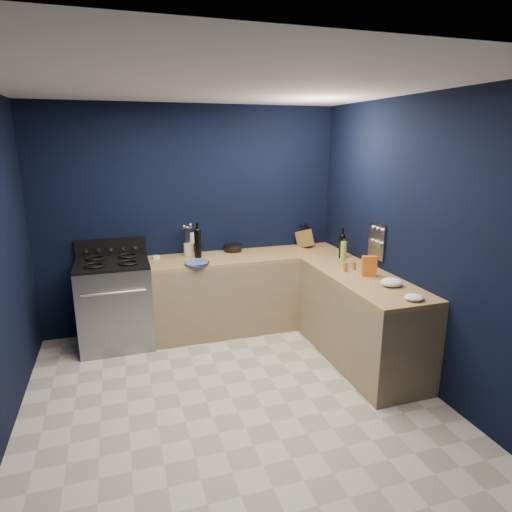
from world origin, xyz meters
name	(u,v)px	position (x,y,z in m)	size (l,w,h in m)	color
floor	(231,399)	(0.00, 0.00, -0.01)	(3.50, 3.50, 0.02)	beige
ceiling	(226,83)	(0.00, 0.00, 2.61)	(3.50, 3.50, 0.02)	silver
wall_back	(192,219)	(0.00, 1.76, 1.30)	(3.50, 0.02, 2.60)	black
wall_right	(413,241)	(1.76, 0.00, 1.30)	(0.02, 3.50, 2.60)	black
wall_front	(328,354)	(0.00, -1.76, 1.30)	(3.50, 0.02, 2.60)	black
cab_back	(249,293)	(0.60, 1.44, 0.43)	(2.30, 0.63, 0.86)	#877252
top_back	(249,256)	(0.60, 1.44, 0.88)	(2.30, 0.63, 0.04)	brown
cab_right	(360,321)	(1.44, 0.29, 0.43)	(0.63, 1.67, 0.86)	#877252
top_right	(363,278)	(1.44, 0.29, 0.88)	(0.63, 1.67, 0.04)	brown
gas_range	(115,305)	(-0.93, 1.42, 0.46)	(0.76, 0.66, 0.92)	gray
oven_door	(116,316)	(-0.93, 1.10, 0.45)	(0.59, 0.02, 0.42)	black
cooktop	(112,263)	(-0.93, 1.42, 0.94)	(0.76, 0.66, 0.03)	black
backguard	(111,247)	(-0.93, 1.72, 1.04)	(0.76, 0.06, 0.20)	black
spice_panel	(377,241)	(1.74, 0.55, 1.18)	(0.02, 0.28, 0.38)	gray
wall_outlet	(193,238)	(0.00, 1.74, 1.08)	(0.09, 0.02, 0.13)	white
plate_stack	(196,263)	(-0.06, 1.20, 0.92)	(0.26, 0.26, 0.03)	#3053A1
ramekin	(156,257)	(-0.45, 1.60, 0.92)	(0.08, 0.08, 0.03)	white
utensil_crock	(189,249)	(-0.07, 1.63, 0.97)	(0.11, 0.11, 0.14)	beige
wine_bottle_back	(198,244)	(0.01, 1.50, 1.06)	(0.08, 0.08, 0.32)	black
lemon_basket	(233,248)	(0.47, 1.66, 0.94)	(0.22, 0.22, 0.08)	black
knife_block	(305,239)	(1.39, 1.61, 1.00)	(0.11, 0.19, 0.21)	brown
wine_bottle_right	(342,247)	(1.56, 0.97, 1.03)	(0.07, 0.07, 0.27)	black
oil_bottle	(343,254)	(1.41, 0.66, 1.04)	(0.06, 0.06, 0.27)	#8FAD40
spice_jar_near	(345,267)	(1.35, 0.50, 0.95)	(0.04, 0.04, 0.09)	olive
spice_jar_far	(354,266)	(1.47, 0.53, 0.94)	(0.04, 0.04, 0.08)	olive
crouton_bag	(369,266)	(1.49, 0.28, 1.00)	(0.14, 0.06, 0.20)	#BB3012
towel_front	(392,282)	(1.52, -0.05, 0.94)	(0.21, 0.18, 0.07)	white
towel_end	(414,297)	(1.49, -0.43, 0.93)	(0.17, 0.15, 0.05)	white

